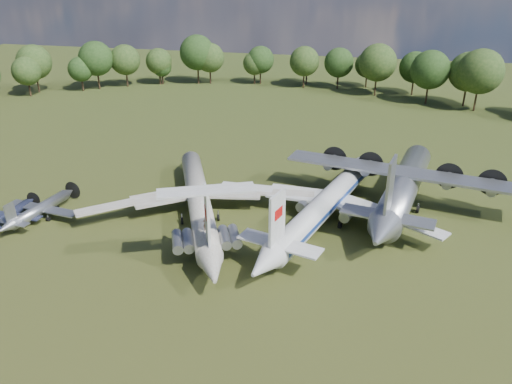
% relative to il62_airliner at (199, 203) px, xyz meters
% --- Properties ---
extents(ground, '(300.00, 300.00, 0.00)m').
position_rel_il62_airliner_xyz_m(ground, '(-2.76, 1.64, -2.29)').
color(ground, '#214015').
rests_on(ground, ground).
extents(il62_airliner, '(51.71, 57.20, 4.58)m').
position_rel_il62_airliner_xyz_m(il62_airliner, '(0.00, 0.00, 0.00)').
color(il62_airliner, silver).
rests_on(il62_airliner, ground).
extents(tu104_jet, '(46.60, 54.70, 4.69)m').
position_rel_il62_airliner_xyz_m(tu104_jet, '(18.81, 3.00, 0.06)').
color(tu104_jet, '#BCBCBC').
rests_on(tu104_jet, ground).
extents(an12_transport, '(45.89, 49.40, 5.62)m').
position_rel_il62_airliner_xyz_m(an12_transport, '(30.07, 10.70, 0.52)').
color(an12_transport, '#989BA0').
rests_on(an12_transport, ground).
extents(small_prop_west, '(9.85, 13.41, 1.96)m').
position_rel_il62_airliner_xyz_m(small_prop_west, '(-26.70, -8.50, -1.31)').
color(small_prop_west, black).
rests_on(small_prop_west, ground).
extents(small_prop_northwest, '(14.28, 18.12, 2.45)m').
position_rel_il62_airliner_xyz_m(small_prop_northwest, '(-23.06, -6.03, -1.07)').
color(small_prop_northwest, '#A0A2A8').
rests_on(small_prop_northwest, ground).
extents(person_on_il62, '(0.80, 0.62, 1.96)m').
position_rel_il62_airliner_xyz_m(person_on_il62, '(5.18, -11.72, 3.27)').
color(person_on_il62, '#976B4D').
rests_on(person_on_il62, il62_airliner).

